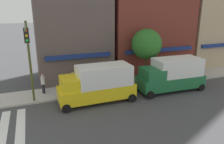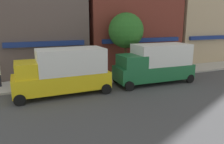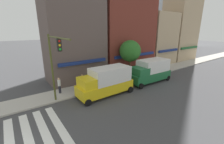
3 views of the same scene
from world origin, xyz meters
TOP-DOWN VIEW (x-y plane):
  - storefront_row at (21.99, 11.50)m, footprint 32.81×5.30m
  - traffic_signal at (5.13, 5.15)m, footprint 0.32×5.44m
  - box_truck_yellow at (10.09, 4.70)m, footprint 6.23×2.42m
  - box_truck_green at (17.21, 4.70)m, footprint 6.26×2.42m
  - pedestrian_blue_shirt at (8.58, 7.48)m, footprint 0.32×0.32m
  - pedestrian_grey_coat at (19.85, 6.85)m, footprint 0.32×0.32m
  - pedestrian_white_shirt at (5.99, 7.76)m, footprint 0.32×0.32m
  - street_tree at (16.02, 7.50)m, footprint 3.00×3.00m

SIDE VIEW (x-z plane):
  - pedestrian_blue_shirt at x=8.58m, z-range 0.19..1.96m
  - pedestrian_grey_coat at x=19.85m, z-range 0.19..1.96m
  - pedestrian_white_shirt at x=5.99m, z-range 0.19..1.96m
  - box_truck_yellow at x=10.09m, z-range 0.07..3.11m
  - box_truck_green at x=17.21m, z-range 0.07..3.11m
  - street_tree at x=16.02m, z-range 1.31..6.66m
  - traffic_signal at x=5.13m, z-range 1.23..7.79m
  - storefront_row at x=21.99m, z-range -0.98..14.11m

